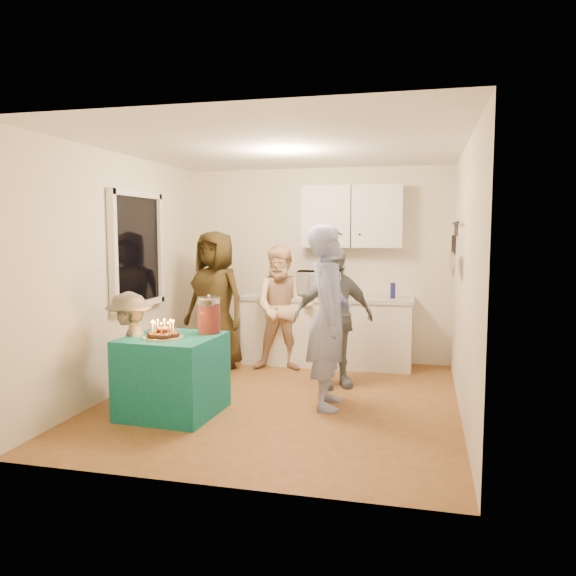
% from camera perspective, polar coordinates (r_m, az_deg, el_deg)
% --- Properties ---
extents(floor, '(4.00, 4.00, 0.00)m').
position_cam_1_polar(floor, '(5.96, -0.81, -11.40)').
color(floor, brown).
rests_on(floor, ground).
extents(ceiling, '(4.00, 4.00, 0.00)m').
position_cam_1_polar(ceiling, '(5.76, -0.84, 14.16)').
color(ceiling, white).
rests_on(ceiling, floor).
extents(back_wall, '(3.60, 3.60, 0.00)m').
position_cam_1_polar(back_wall, '(7.66, 2.90, 2.35)').
color(back_wall, silver).
rests_on(back_wall, floor).
extents(left_wall, '(4.00, 4.00, 0.00)m').
position_cam_1_polar(left_wall, '(6.40, -16.63, 1.41)').
color(left_wall, silver).
rests_on(left_wall, floor).
extents(right_wall, '(4.00, 4.00, 0.00)m').
position_cam_1_polar(right_wall, '(5.55, 17.49, 0.73)').
color(right_wall, silver).
rests_on(right_wall, floor).
extents(window_night, '(0.04, 1.00, 1.20)m').
position_cam_1_polar(window_night, '(6.64, -15.17, 3.76)').
color(window_night, black).
rests_on(window_night, left_wall).
extents(counter, '(2.20, 0.58, 0.86)m').
position_cam_1_polar(counter, '(7.44, 3.95, -4.52)').
color(counter, white).
rests_on(counter, floor).
extents(countertop, '(2.24, 0.62, 0.05)m').
position_cam_1_polar(countertop, '(7.37, 3.98, -1.04)').
color(countertop, beige).
rests_on(countertop, counter).
extents(upper_cabinet, '(1.30, 0.30, 0.80)m').
position_cam_1_polar(upper_cabinet, '(7.43, 6.53, 7.22)').
color(upper_cabinet, white).
rests_on(upper_cabinet, back_wall).
extents(pot_rack, '(0.12, 1.00, 0.60)m').
position_cam_1_polar(pot_rack, '(6.23, 16.41, 4.06)').
color(pot_rack, black).
rests_on(pot_rack, right_wall).
extents(microwave, '(0.63, 0.46, 0.33)m').
position_cam_1_polar(microwave, '(7.37, 3.25, 0.44)').
color(microwave, white).
rests_on(microwave, countertop).
extents(party_table, '(0.90, 0.90, 0.76)m').
position_cam_1_polar(party_table, '(5.59, -11.63, -8.66)').
color(party_table, '#0F655F').
rests_on(party_table, floor).
extents(donut_cake, '(0.38, 0.38, 0.18)m').
position_cam_1_polar(donut_cake, '(5.42, -12.59, -4.05)').
color(donut_cake, '#381C0C').
rests_on(donut_cake, party_table).
extents(punch_jar, '(0.22, 0.22, 0.34)m').
position_cam_1_polar(punch_jar, '(5.58, -8.03, -2.85)').
color(punch_jar, red).
rests_on(punch_jar, party_table).
extents(man_birthday, '(0.51, 0.71, 1.83)m').
position_cam_1_polar(man_birthday, '(5.60, 4.15, -2.95)').
color(man_birthday, '#8C99CC').
rests_on(man_birthday, floor).
extents(woman_back_left, '(1.00, 0.80, 1.76)m').
position_cam_1_polar(woman_back_left, '(7.22, -7.37, -1.25)').
color(woman_back_left, '#4C3B15').
rests_on(woman_back_left, floor).
extents(woman_back_center, '(0.85, 0.71, 1.58)m').
position_cam_1_polar(woman_back_center, '(7.09, -0.53, -2.05)').
color(woman_back_center, '#E39D76').
rests_on(woman_back_center, floor).
extents(woman_back_right, '(1.01, 0.77, 1.59)m').
position_cam_1_polar(woman_back_right, '(6.35, 4.65, -2.98)').
color(woman_back_right, '#0E1D30').
rests_on(woman_back_right, floor).
extents(child_near_left, '(0.73, 0.88, 1.18)m').
position_cam_1_polar(child_near_left, '(5.74, -15.77, -6.24)').
color(child_near_left, '#5C5249').
rests_on(child_near_left, floor).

